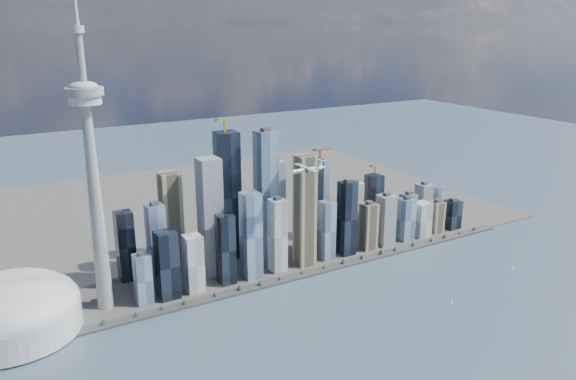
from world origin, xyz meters
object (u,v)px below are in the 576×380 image
needle_tower (92,170)px  sailboat_east (513,267)px  dome_stadium (10,310)px  sailboat_west (452,302)px  airplane (308,169)px

needle_tower → sailboat_east: needle_tower is taller
needle_tower → dome_stadium: (-140.00, -10.00, -196.40)m
needle_tower → sailboat_west: (504.70, -276.86, -232.77)m
sailboat_east → needle_tower: bearing=154.3°
needle_tower → sailboat_east: size_ratio=50.65×
airplane → sailboat_east: 452.54m
sailboat_east → airplane: bearing=150.3°
dome_stadium → airplane: size_ratio=2.78×
needle_tower → dome_stadium: needle_tower is taller
airplane → sailboat_east: size_ratio=6.62×
airplane → needle_tower: bearing=165.2°
needle_tower → sailboat_west: 620.93m
airplane → sailboat_east: (371.99, -152.43, -207.79)m
needle_tower → sailboat_east: bearing=-18.3°
sailboat_west → sailboat_east: (205.84, 41.45, 0.42)m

